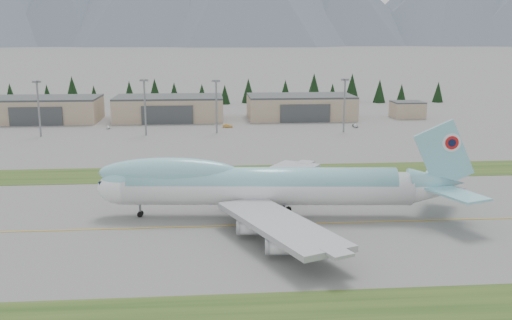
{
  "coord_description": "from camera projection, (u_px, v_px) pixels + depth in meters",
  "views": [
    {
      "loc": [
        2.72,
        -108.95,
        37.34
      ],
      "look_at": [
        13.94,
        24.92,
        8.0
      ],
      "focal_mm": 40.0,
      "sensor_mm": 36.0,
      "label": 1
    }
  ],
  "objects": [
    {
      "name": "taxiway_line_main",
      "position": [
        197.0,
        227.0,
        113.81
      ],
      "size": [
        400.0,
        0.4,
        0.02
      ],
      "primitive_type": "cube",
      "color": "gold",
      "rests_on": "ground"
    },
    {
      "name": "service_vehicle_a",
      "position": [
        108.0,
        129.0,
        234.07
      ],
      "size": [
        2.2,
        3.8,
        1.22
      ],
      "primitive_type": "imported",
      "rotation": [
        0.0,
        0.0,
        0.22
      ],
      "color": "white",
      "rests_on": "ground"
    },
    {
      "name": "boeing_747_freighter",
      "position": [
        263.0,
        185.0,
        118.63
      ],
      "size": [
        79.24,
        68.08,
        20.85
      ],
      "rotation": [
        0.0,
        0.0,
        -0.09
      ],
      "color": "white",
      "rests_on": "ground"
    },
    {
      "name": "service_vehicle_b",
      "position": [
        228.0,
        127.0,
        237.22
      ],
      "size": [
        4.28,
        1.89,
        1.37
      ],
      "primitive_type": "imported",
      "rotation": [
        0.0,
        0.0,
        1.47
      ],
      "color": "#C18730",
      "rests_on": "ground"
    },
    {
      "name": "floodlight_masts",
      "position": [
        132.0,
        95.0,
        215.93
      ],
      "size": [
        161.46,
        6.31,
        24.52
      ],
      "color": "gray",
      "rests_on": "ground"
    },
    {
      "name": "hangar_right",
      "position": [
        301.0,
        107.0,
        262.27
      ],
      "size": [
        48.0,
        26.6,
        10.8
      ],
      "color": "tan",
      "rests_on": "ground"
    },
    {
      "name": "control_shed",
      "position": [
        407.0,
        110.0,
        264.84
      ],
      "size": [
        14.0,
        12.0,
        7.6
      ],
      "color": "tan",
      "rests_on": "ground"
    },
    {
      "name": "conifer_belt",
      "position": [
        212.0,
        91.0,
        319.45
      ],
      "size": [
        274.44,
        14.29,
        16.83
      ],
      "color": "black",
      "rests_on": "ground"
    },
    {
      "name": "service_vehicle_c",
      "position": [
        355.0,
        127.0,
        237.69
      ],
      "size": [
        1.87,
        4.57,
        1.32
      ],
      "primitive_type": "imported",
      "rotation": [
        0.0,
        0.0,
        -0.0
      ],
      "color": "#B9BABE",
      "rests_on": "ground"
    },
    {
      "name": "grass_strip_near",
      "position": [
        192.0,
        319.0,
        76.81
      ],
      "size": [
        400.0,
        14.0,
        0.08
      ],
      "primitive_type": "cube",
      "color": "#274217",
      "rests_on": "ground"
    },
    {
      "name": "grass_strip_far",
      "position": [
        200.0,
        174.0,
        157.62
      ],
      "size": [
        400.0,
        18.0,
        0.08
      ],
      "primitive_type": "cube",
      "color": "#274217",
      "rests_on": "ground"
    },
    {
      "name": "hangar_left",
      "position": [
        44.0,
        109.0,
        252.88
      ],
      "size": [
        48.0,
        26.6,
        10.8
      ],
      "color": "tan",
      "rests_on": "ground"
    },
    {
      "name": "hangar_center",
      "position": [
        169.0,
        108.0,
        257.37
      ],
      "size": [
        48.0,
        26.6,
        10.8
      ],
      "color": "tan",
      "rests_on": "ground"
    },
    {
      "name": "ground",
      "position": [
        197.0,
        227.0,
        113.81
      ],
      "size": [
        7000.0,
        7000.0,
        0.0
      ],
      "primitive_type": "plane",
      "color": "slate",
      "rests_on": "ground"
    }
  ]
}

